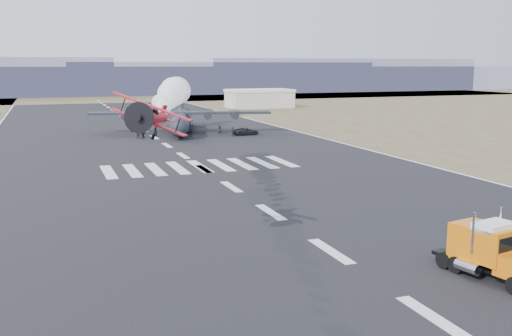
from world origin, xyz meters
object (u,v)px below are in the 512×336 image
transport_aircraft (181,119)px  crew_g (233,132)px  crew_d (144,133)px  crew_f (143,135)px  hangar_right (259,98)px  semi_truck (491,250)px  crew_c (191,132)px  crew_a (177,132)px  crew_b (155,132)px  aerobatic_biplane (151,117)px  support_vehicle (246,131)px  crew_e (220,129)px  crew_h (138,133)px

transport_aircraft → crew_g: bearing=-40.3°
transport_aircraft → crew_d: size_ratio=21.19×
crew_g → transport_aircraft: bearing=-128.9°
crew_d → crew_f: (-0.42, -1.97, -0.07)m
hangar_right → crew_f: bearing=-125.6°
semi_truck → crew_c: (-0.25, 78.72, -0.90)m
crew_a → crew_b: 4.21m
crew_b → crew_g: 14.88m
crew_d → crew_g: 16.90m
hangar_right → aerobatic_biplane: size_ratio=3.81×
support_vehicle → crew_f: 19.94m
transport_aircraft → aerobatic_biplane: bearing=-89.3°
crew_e → crew_h: (-16.65, -2.12, 0.11)m
crew_c → transport_aircraft: bearing=-9.3°
crew_a → crew_c: 2.90m
semi_truck → crew_h: 80.47m
aerobatic_biplane → crew_d: bearing=96.2°
aerobatic_biplane → crew_b: aerobatic_biplane is taller
support_vehicle → crew_d: crew_d is taller
transport_aircraft → crew_h: size_ratio=20.07×
crew_g → crew_h: 17.91m
semi_truck → transport_aircraft: (-0.28, 87.10, 0.90)m
aerobatic_biplane → crew_e: (25.88, 71.32, -9.24)m
aerobatic_biplane → transport_aircraft: size_ratio=0.15×
transport_aircraft → crew_c: size_ratio=19.98×
crew_a → crew_e: crew_a is taller
crew_b → crew_f: (-2.76, -2.69, -0.07)m
aerobatic_biplane → crew_c: size_ratio=3.00×
crew_b → crew_h: 3.87m
aerobatic_biplane → crew_b: (12.79, 70.72, -9.18)m
crew_f → support_vehicle: bearing=161.7°
crew_b → crew_h: crew_h is taller
crew_c → crew_h: 10.12m
semi_truck → crew_e: 82.18m
crew_a → transport_aircraft: bearing=-159.2°
hangar_right → support_vehicle: bearing=-112.6°
aerobatic_biplane → support_vehicle: aerobatic_biplane is taller
aerobatic_biplane → crew_b: size_ratio=3.18×
crew_e → crew_g: crew_g is taller
aerobatic_biplane → support_vehicle: (29.94, 67.07, -9.32)m
transport_aircraft → crew_f: transport_aircraft is taller
support_vehicle → crew_f: bearing=80.9°
support_vehicle → crew_e: 5.88m
crew_h → crew_a: bearing=-163.4°
transport_aircraft → crew_d: 11.10m
crew_a → crew_e: 9.15m
crew_c → crew_h: bearing=74.4°
crew_g → crew_h: (-17.56, 3.51, -0.00)m
transport_aircraft → crew_d: transport_aircraft is taller
aerobatic_biplane → crew_b: 72.45m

